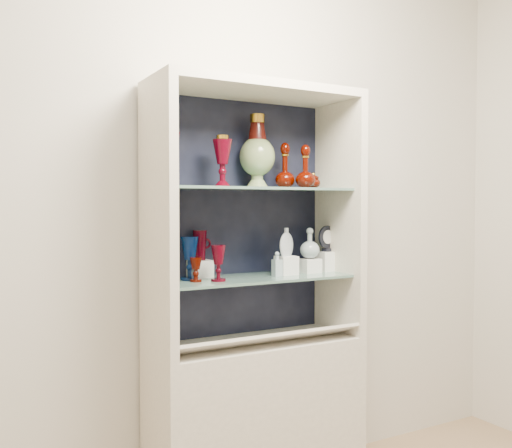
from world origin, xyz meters
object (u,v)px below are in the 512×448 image
pedestal_lamp_left (169,157)px  ruby_decanter_b (305,165)px  enamel_urn (257,151)px  cameo_medallion (327,238)px  ruby_pitcher (200,245)px  clear_round_decanter (310,244)px  pedestal_lamp_right (222,161)px  cobalt_goblet (190,258)px  clear_square_bottle (277,264)px  ruby_goblet_tall (218,263)px  ruby_decanter_a (285,163)px  flat_flask (286,241)px  lidded_bowl (313,180)px  ruby_goblet_small (196,270)px

pedestal_lamp_left → ruby_decanter_b: size_ratio=1.14×
enamel_urn → cameo_medallion: size_ratio=2.60×
ruby_pitcher → clear_round_decanter: ruby_pitcher is taller
pedestal_lamp_right → cobalt_goblet: size_ratio=1.20×
clear_square_bottle → cameo_medallion: bearing=9.3°
ruby_decanter_b → ruby_goblet_tall: ruby_decanter_b is taller
ruby_decanter_a → ruby_decanter_b: bearing=-46.7°
ruby_pitcher → clear_square_bottle: 0.38m
pedestal_lamp_right → ruby_decanter_b: pedestal_lamp_right is taller
clear_square_bottle → flat_flask: flat_flask is taller
ruby_decanter_a → clear_square_bottle: 0.50m
flat_flask → cameo_medallion: 0.26m
ruby_decanter_a → ruby_decanter_b: size_ratio=1.12×
pedestal_lamp_left → flat_flask: (0.60, -0.01, -0.39)m
pedestal_lamp_left → lidded_bowl: bearing=-0.0°
pedestal_lamp_right → flat_flask: pedestal_lamp_right is taller
ruby_decanter_a → cameo_medallion: 0.45m
ruby_pitcher → ruby_goblet_tall: bearing=-86.3°
ruby_decanter_b → cameo_medallion: ruby_decanter_b is taller
clear_round_decanter → ruby_goblet_small: bearing=-177.0°
cobalt_goblet → flat_flask: bearing=-6.0°
pedestal_lamp_left → enamel_urn: size_ratio=0.72×
ruby_decanter_a → ruby_decanter_b: ruby_decanter_a is taller
pedestal_lamp_right → ruby_goblet_small: pedestal_lamp_right is taller
pedestal_lamp_left → ruby_goblet_small: bearing=-19.0°
lidded_bowl → clear_square_bottle: lidded_bowl is taller
enamel_urn → ruby_goblet_small: 0.67m
ruby_goblet_small → flat_flask: 0.50m
cameo_medallion → ruby_decanter_b: bearing=-174.0°
cameo_medallion → ruby_decanter_a: bearing=163.5°
clear_square_bottle → clear_round_decanter: (0.21, 0.04, 0.09)m
pedestal_lamp_left → cobalt_goblet: 0.46m
clear_square_bottle → ruby_goblet_small: bearing=179.1°
ruby_goblet_small → lidded_bowl: bearing=3.3°
pedestal_lamp_left → ruby_goblet_tall: 0.51m
enamel_urn → flat_flask: bearing=-34.5°
cobalt_goblet → clear_square_bottle: 0.42m
lidded_bowl → clear_square_bottle: size_ratio=0.71×
enamel_urn → cameo_medallion: bearing=-8.4°
ruby_decanter_b → clear_round_decanter: 0.39m
enamel_urn → ruby_goblet_small: bearing=-164.3°
clear_round_decanter → ruby_decanter_b: bearing=-143.3°
ruby_pitcher → cameo_medallion: size_ratio=1.02×
clear_square_bottle → pedestal_lamp_left: bearing=175.2°
cameo_medallion → ruby_goblet_small: bearing=171.6°
cameo_medallion → clear_square_bottle: bearing=177.2°
cobalt_goblet → clear_round_decanter: clear_round_decanter is taller
flat_flask → cameo_medallion: (0.26, 0.02, 0.01)m
ruby_decanter_a → ruby_pitcher: (-0.43, 0.07, -0.40)m
ruby_decanter_a → clear_round_decanter: 0.42m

